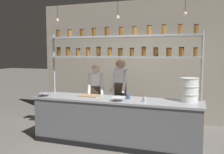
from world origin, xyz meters
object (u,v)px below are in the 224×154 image
(prep_bowl_near_left, at_px, (118,99))
(serving_cup_by_board, at_px, (145,99))
(prep_bowl_center_front, at_px, (44,95))
(serving_cup_front, at_px, (128,96))
(container_stack, at_px, (189,90))
(spice_shelf_unit, at_px, (120,49))
(cutting_board, at_px, (89,96))
(chef_center, at_px, (120,91))
(chef_left, at_px, (96,94))

(prep_bowl_near_left, relative_size, serving_cup_by_board, 3.04)
(prep_bowl_center_front, xyz_separation_m, serving_cup_front, (1.72, 0.29, 0.01))
(prep_bowl_near_left, bearing_deg, serving_cup_by_board, 13.93)
(serving_cup_front, bearing_deg, prep_bowl_near_left, -110.74)
(prep_bowl_center_front, xyz_separation_m, serving_cup_by_board, (2.09, 0.13, 0.01))
(container_stack, xyz_separation_m, serving_cup_front, (-1.15, -0.11, -0.18))
(container_stack, distance_m, prep_bowl_near_left, 1.33)
(spice_shelf_unit, height_order, prep_bowl_center_front, spice_shelf_unit)
(cutting_board, bearing_deg, chef_center, 51.46)
(chef_left, relative_size, serving_cup_front, 17.26)
(cutting_board, xyz_separation_m, prep_bowl_center_front, (-0.89, -0.30, 0.02))
(chef_left, bearing_deg, prep_bowl_center_front, -152.38)
(chef_left, distance_m, serving_cup_front, 1.03)
(chef_left, distance_m, cutting_board, 0.50)
(chef_left, xyz_separation_m, container_stack, (2.04, -0.40, 0.25))
(prep_bowl_near_left, bearing_deg, container_stack, 17.33)
(cutting_board, distance_m, prep_bowl_near_left, 0.78)
(chef_center, xyz_separation_m, serving_cup_by_board, (0.72, -0.78, -0.01))
(chef_center, height_order, serving_cup_by_board, chef_center)
(chef_left, relative_size, chef_center, 0.93)
(spice_shelf_unit, height_order, chef_center, spice_shelf_unit)
(spice_shelf_unit, distance_m, serving_cup_by_board, 1.20)
(spice_shelf_unit, xyz_separation_m, prep_bowl_center_front, (-1.49, -0.55, -0.96))
(spice_shelf_unit, relative_size, cutting_board, 8.07)
(container_stack, bearing_deg, cutting_board, -177.06)
(cutting_board, bearing_deg, prep_bowl_near_left, -21.87)
(spice_shelf_unit, height_order, cutting_board, spice_shelf_unit)
(prep_bowl_center_front, relative_size, serving_cup_front, 2.68)
(spice_shelf_unit, relative_size, prep_bowl_center_front, 13.25)
(chef_left, bearing_deg, prep_bowl_near_left, -61.20)
(chef_center, distance_m, serving_cup_by_board, 1.06)
(chef_center, height_order, container_stack, chef_center)
(prep_bowl_center_front, relative_size, serving_cup_by_board, 2.84)
(serving_cup_front, bearing_deg, chef_left, 150.70)
(chef_left, bearing_deg, serving_cup_front, -45.51)
(cutting_board, xyz_separation_m, prep_bowl_near_left, (0.72, -0.29, 0.02))
(chef_left, height_order, serving_cup_by_board, chef_left)
(serving_cup_front, bearing_deg, prep_bowl_center_front, -170.35)
(chef_left, relative_size, serving_cup_by_board, 18.25)
(prep_bowl_near_left, distance_m, serving_cup_by_board, 0.49)
(spice_shelf_unit, xyz_separation_m, serving_cup_front, (0.24, -0.26, -0.94))
(prep_bowl_near_left, bearing_deg, serving_cup_front, 69.26)
(cutting_board, xyz_separation_m, serving_cup_front, (0.83, -0.01, 0.03))
(container_stack, bearing_deg, chef_center, 161.41)
(prep_bowl_center_front, distance_m, serving_cup_front, 1.75)
(chef_left, height_order, prep_bowl_near_left, chef_left)
(chef_center, xyz_separation_m, prep_bowl_near_left, (0.24, -0.90, -0.02))
(chef_left, xyz_separation_m, prep_bowl_near_left, (0.79, -0.79, 0.06))
(spice_shelf_unit, relative_size, chef_center, 1.92)
(chef_left, distance_m, prep_bowl_near_left, 1.12)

